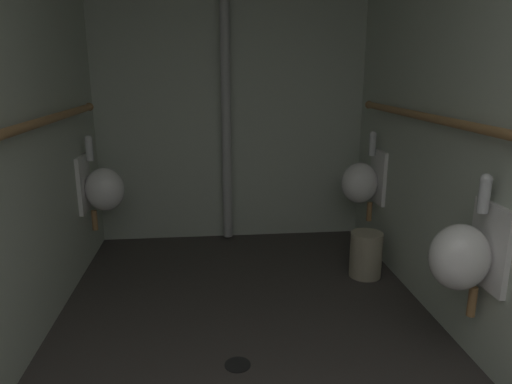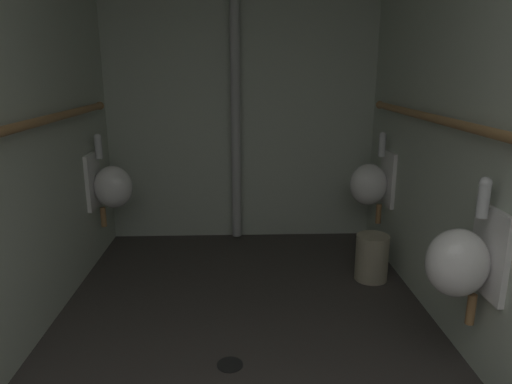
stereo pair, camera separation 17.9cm
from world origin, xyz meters
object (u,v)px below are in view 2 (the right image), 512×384
(floor_drain, at_px, (230,364))
(standpipe_back_wall, at_px, (235,99))
(urinal_left_mid, at_px, (110,185))
(urinal_right_far, at_px, (371,183))
(waste_bin, at_px, (372,257))
(urinal_right_mid, at_px, (462,261))

(floor_drain, bearing_deg, standpipe_back_wall, 89.03)
(urinal_left_mid, bearing_deg, floor_drain, -56.33)
(standpipe_back_wall, height_order, floor_drain, standpipe_back_wall)
(urinal_right_far, bearing_deg, urinal_left_mid, -179.99)
(urinal_left_mid, distance_m, waste_bin, 2.10)
(urinal_left_mid, xyz_separation_m, urinal_right_mid, (2.09, -1.56, 0.00))
(urinal_left_mid, height_order, urinal_right_mid, same)
(standpipe_back_wall, relative_size, waste_bin, 7.26)
(urinal_right_mid, relative_size, urinal_right_far, 1.00)
(urinal_right_mid, height_order, urinal_right_far, same)
(urinal_right_mid, xyz_separation_m, urinal_right_far, (0.00, 1.56, 0.00))
(standpipe_back_wall, distance_m, floor_drain, 2.30)
(urinal_right_mid, relative_size, standpipe_back_wall, 0.30)
(urinal_right_far, xyz_separation_m, standpipe_back_wall, (-1.09, 0.47, 0.65))
(waste_bin, bearing_deg, urinal_left_mid, 167.62)
(urinal_left_mid, xyz_separation_m, floor_drain, (0.96, -1.44, -0.63))
(urinal_right_mid, distance_m, waste_bin, 1.22)
(urinal_left_mid, bearing_deg, urinal_right_far, 0.01)
(urinal_right_mid, distance_m, standpipe_back_wall, 2.40)
(urinal_left_mid, xyz_separation_m, urinal_right_far, (2.09, 0.00, 0.00))
(urinal_right_mid, xyz_separation_m, standpipe_back_wall, (-1.09, 2.03, 0.65))
(urinal_left_mid, bearing_deg, urinal_right_mid, -36.78)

